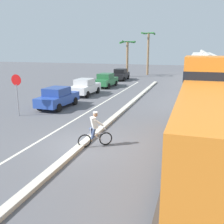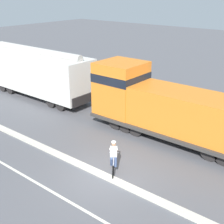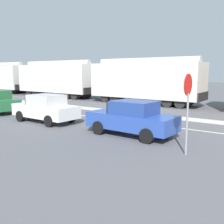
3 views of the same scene
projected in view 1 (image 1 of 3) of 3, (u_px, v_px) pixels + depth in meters
name	position (u px, v px, depth m)	size (l,w,h in m)	color
ground_plane	(85.00, 144.00, 13.01)	(120.00, 120.00, 0.00)	#56565B
median_curb	(118.00, 114.00, 18.54)	(0.36, 36.00, 0.16)	beige
lane_stripe	(87.00, 112.00, 19.26)	(0.14, 36.00, 0.01)	silver
locomotive	(213.00, 119.00, 10.73)	(3.10, 11.61, 4.20)	orange
hopper_car_lead	(205.00, 79.00, 21.91)	(2.90, 10.60, 4.18)	silver
hopper_car_middle	(203.00, 68.00, 32.65)	(2.90, 10.60, 4.18)	silver
hopper_car_trailing	(201.00, 63.00, 43.38)	(2.90, 10.60, 4.18)	beige
parked_car_blue	(58.00, 97.00, 20.56)	(1.94, 4.25, 1.62)	#28479E
parked_car_white	(85.00, 87.00, 25.99)	(1.92, 4.24, 1.62)	silver
parked_car_green	(106.00, 80.00, 31.21)	(1.97, 4.27, 1.62)	#286B3D
parked_car_black	(121.00, 74.00, 37.73)	(1.88, 4.22, 1.62)	black
cyclist	(95.00, 130.00, 12.48)	(1.43, 1.04, 1.71)	black
stop_sign	(17.00, 87.00, 17.82)	(0.76, 0.08, 2.88)	gray
palm_tree_near	(128.00, 50.00, 41.00)	(2.67, 2.75, 5.75)	#846647
palm_tree_far	(148.00, 45.00, 43.76)	(2.24, 2.32, 7.13)	#846647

